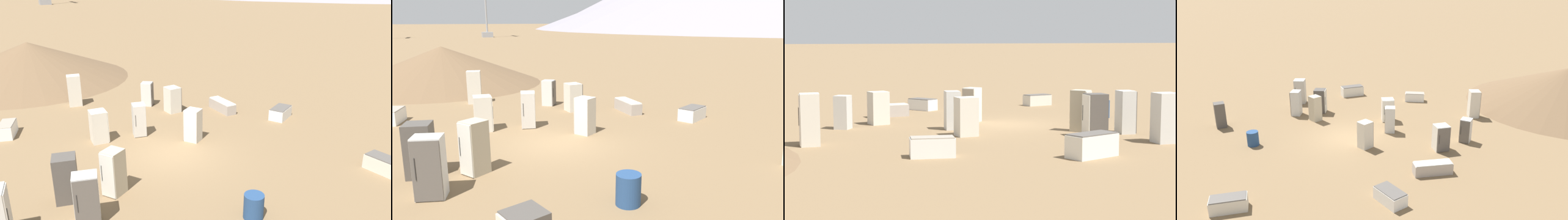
% 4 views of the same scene
% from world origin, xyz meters
% --- Properties ---
extents(ground_plane, '(1000.00, 1000.00, 0.00)m').
position_xyz_m(ground_plane, '(0.00, 0.00, 0.00)').
color(ground_plane, brown).
extents(dirt_mound, '(14.41, 14.41, 2.78)m').
position_xyz_m(dirt_mound, '(16.69, 3.81, 1.39)').
color(dirt_mound, brown).
rests_on(dirt_mound, ground_plane).
extents(discarded_fridge_0, '(0.89, 0.89, 1.82)m').
position_xyz_m(discarded_fridge_0, '(-2.98, 6.97, 0.91)').
color(discarded_fridge_0, silver).
rests_on(discarded_fridge_0, ground_plane).
extents(discarded_fridge_1, '(0.93, 0.91, 1.55)m').
position_xyz_m(discarded_fridge_1, '(0.86, -1.49, 0.77)').
color(discarded_fridge_1, beige).
rests_on(discarded_fridge_1, ground_plane).
extents(discarded_fridge_2, '(0.92, 0.91, 1.67)m').
position_xyz_m(discarded_fridge_2, '(-1.51, 4.74, 0.83)').
color(discarded_fridge_2, '#4C4742').
rests_on(discarded_fridge_2, ground_plane).
extents(discarded_fridge_3, '(0.80, 0.83, 1.85)m').
position_xyz_m(discarded_fridge_3, '(8.81, 2.23, 0.92)').
color(discarded_fridge_3, beige).
rests_on(discarded_fridge_3, ground_plane).
extents(discarded_fridge_4, '(1.55, 1.01, 0.65)m').
position_xyz_m(discarded_fridge_4, '(5.69, 6.15, 0.33)').
color(discarded_fridge_4, white).
rests_on(discarded_fridge_4, ground_plane).
extents(discarded_fridge_5, '(0.85, 0.84, 1.45)m').
position_xyz_m(discarded_fridge_5, '(4.97, -2.41, 0.72)').
color(discarded_fridge_5, beige).
rests_on(discarded_fridge_5, ground_plane).
extents(discarded_fridge_6, '(0.78, 0.88, 1.71)m').
position_xyz_m(discarded_fridge_6, '(-3.18, 4.44, 0.85)').
color(discarded_fridge_6, silver).
rests_on(discarded_fridge_6, ground_plane).
extents(discarded_fridge_7, '(0.84, 0.86, 1.40)m').
position_xyz_m(discarded_fridge_7, '(6.73, -1.58, 0.70)').
color(discarded_fridge_7, silver).
rests_on(discarded_fridge_7, ground_plane).
extents(discarded_fridge_8, '(1.92, 0.66, 0.61)m').
position_xyz_m(discarded_fridge_8, '(3.74, -4.97, 0.30)').
color(discarded_fridge_8, '#A89E93').
rests_on(discarded_fridge_8, ground_plane).
extents(discarded_fridge_9, '(0.80, 0.78, 1.51)m').
position_xyz_m(discarded_fridge_9, '(2.87, 2.41, 0.76)').
color(discarded_fridge_9, beige).
rests_on(discarded_fridge_9, ground_plane).
extents(discarded_fridge_10, '(0.80, 0.85, 1.61)m').
position_xyz_m(discarded_fridge_10, '(-7.88, 2.90, 0.80)').
color(discarded_fridge_10, '#4C4742').
rests_on(discarded_fridge_10, ground_plane).
extents(discarded_fridge_11, '(0.90, 0.93, 1.68)m').
position_xyz_m(discarded_fridge_11, '(-1.89, 3.18, 0.84)').
color(discarded_fridge_11, '#B2A88E').
rests_on(discarded_fridge_11, ground_plane).
extents(discarded_fridge_12, '(0.72, 0.71, 1.61)m').
position_xyz_m(discarded_fridge_12, '(2.65, 0.50, 0.80)').
color(discarded_fridge_12, silver).
rests_on(discarded_fridge_12, ground_plane).
extents(discarded_fridge_13, '(1.36, 1.63, 0.61)m').
position_xyz_m(discarded_fridge_13, '(1.19, -7.12, 0.30)').
color(discarded_fridge_13, white).
rests_on(discarded_fridge_13, ground_plane).
extents(discarded_fridge_14, '(1.83, 1.12, 0.77)m').
position_xyz_m(discarded_fridge_14, '(1.08, 8.29, 0.38)').
color(discarded_fridge_14, silver).
rests_on(discarded_fridge_14, ground_plane).
extents(discarded_fridge_15, '(1.58, 0.89, 0.62)m').
position_xyz_m(discarded_fridge_15, '(-5.55, -6.68, 0.31)').
color(discarded_fridge_15, beige).
rests_on(discarded_fridge_15, ground_plane).
extents(rusty_barrel, '(0.65, 0.65, 0.84)m').
position_xyz_m(rusty_barrel, '(-5.46, -0.28, 0.42)').
color(rusty_barrel, navy).
rests_on(rusty_barrel, ground_plane).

